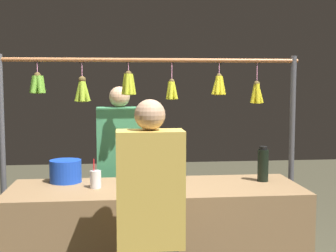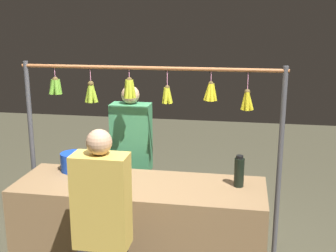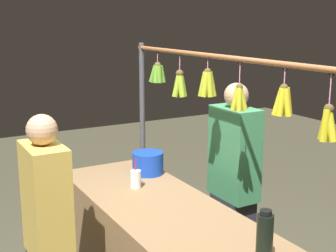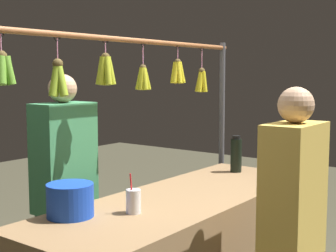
# 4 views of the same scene
# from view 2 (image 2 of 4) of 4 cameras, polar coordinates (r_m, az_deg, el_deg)

# --- Properties ---
(market_counter) EXTENTS (2.03, 0.68, 0.89)m
(market_counter) POSITION_cam_2_polar(r_m,az_deg,el_deg) (3.76, -3.65, -13.92)
(market_counter) COLOR olive
(market_counter) RESTS_ON ground
(display_rack) EXTENTS (2.32, 0.12, 1.83)m
(display_rack) POSITION_cam_2_polar(r_m,az_deg,el_deg) (3.83, -3.08, 0.75)
(display_rack) COLOR #4C4C51
(display_rack) RESTS_ON ground
(water_bottle) EXTENTS (0.08, 0.08, 0.26)m
(water_bottle) POSITION_cam_2_polar(r_m,az_deg,el_deg) (3.52, 9.29, -5.92)
(water_bottle) COLOR black
(water_bottle) RESTS_ON market_counter
(blue_bucket) EXTENTS (0.23, 0.23, 0.16)m
(blue_bucket) POSITION_cam_2_polar(r_m,az_deg,el_deg) (3.92, -12.22, -4.60)
(blue_bucket) COLOR blue
(blue_bucket) RESTS_ON market_counter
(drink_cup) EXTENTS (0.07, 0.07, 0.20)m
(drink_cup) POSITION_cam_2_polar(r_m,az_deg,el_deg) (3.66, -10.14, -6.20)
(drink_cup) COLOR silver
(drink_cup) RESTS_ON market_counter
(vendor_person) EXTENTS (0.38, 0.20, 1.58)m
(vendor_person) POSITION_cam_2_polar(r_m,az_deg,el_deg) (4.30, -4.75, -5.32)
(vendor_person) COLOR #2D2D38
(vendor_person) RESTS_ON ground
(customer_person) EXTENTS (0.36, 0.20, 1.53)m
(customer_person) POSITION_cam_2_polar(r_m,az_deg,el_deg) (3.04, -8.49, -14.65)
(customer_person) COLOR #2D2D38
(customer_person) RESTS_ON ground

